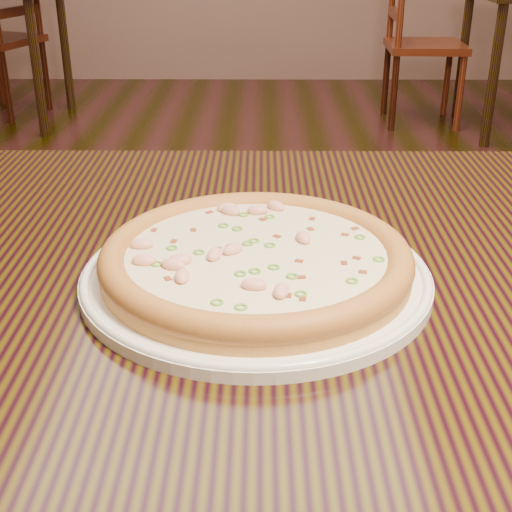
{
  "coord_description": "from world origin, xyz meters",
  "views": [
    {
      "loc": [
        0.19,
        -0.79,
        1.09
      ],
      "look_at": [
        0.19,
        -0.14,
        0.78
      ],
      "focal_mm": 50.0,
      "sensor_mm": 36.0,
      "label": 1
    }
  ],
  "objects_px": {
    "hero_table": "(361,339)",
    "plate": "(256,275)",
    "chair_b": "(4,39)",
    "chair_c": "(416,44)",
    "pizza": "(256,259)"
  },
  "relations": [
    {
      "from": "hero_table",
      "to": "plate",
      "type": "xyz_separation_m",
      "value": [
        -0.12,
        -0.05,
        0.11
      ]
    },
    {
      "from": "hero_table",
      "to": "chair_b",
      "type": "xyz_separation_m",
      "value": [
        -1.61,
        3.57,
        -0.21
      ]
    },
    {
      "from": "plate",
      "to": "chair_b",
      "type": "relative_size",
      "value": 0.37
    },
    {
      "from": "chair_c",
      "to": "hero_table",
      "type": "bearing_deg",
      "value": -102.31
    },
    {
      "from": "chair_b",
      "to": "chair_c",
      "type": "xyz_separation_m",
      "value": [
        2.36,
        -0.16,
        0.0
      ]
    },
    {
      "from": "plate",
      "to": "chair_b",
      "type": "xyz_separation_m",
      "value": [
        -1.49,
        3.62,
        -0.32
      ]
    },
    {
      "from": "plate",
      "to": "pizza",
      "type": "bearing_deg",
      "value": 165.02
    },
    {
      "from": "hero_table",
      "to": "chair_c",
      "type": "bearing_deg",
      "value": 77.69
    },
    {
      "from": "chair_b",
      "to": "pizza",
      "type": "bearing_deg",
      "value": -67.56
    },
    {
      "from": "plate",
      "to": "chair_b",
      "type": "bearing_deg",
      "value": 112.44
    },
    {
      "from": "hero_table",
      "to": "pizza",
      "type": "xyz_separation_m",
      "value": [
        -0.12,
        -0.05,
        0.13
      ]
    },
    {
      "from": "pizza",
      "to": "chair_c",
      "type": "distance_m",
      "value": 3.58
    },
    {
      "from": "chair_b",
      "to": "hero_table",
      "type": "bearing_deg",
      "value": -65.66
    },
    {
      "from": "hero_table",
      "to": "chair_b",
      "type": "distance_m",
      "value": 3.92
    },
    {
      "from": "hero_table",
      "to": "chair_b",
      "type": "bearing_deg",
      "value": 114.34
    }
  ]
}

